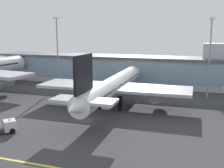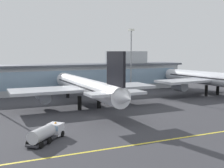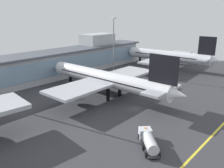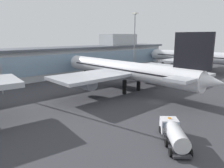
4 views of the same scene
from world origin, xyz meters
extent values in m
plane|color=#38383D|center=(0.00, 0.00, 0.00)|extent=(180.00, 180.00, 0.00)
cube|color=yellow|center=(0.00, -22.00, 0.01)|extent=(144.00, 0.50, 0.01)
cube|color=#ADB2B7|center=(0.00, 46.53, 5.14)|extent=(110.47, 12.00, 10.28)
cube|color=#84A3BC|center=(0.00, 40.48, 5.65)|extent=(106.05, 0.20, 6.58)
cube|color=#4C515B|center=(0.00, 46.53, 10.68)|extent=(113.47, 14.00, 0.80)
cube|color=#ADB2B7|center=(33.14, 48.53, 13.28)|extent=(16.00, 10.00, 6.00)
cylinder|color=black|center=(-0.48, 10.26, 1.92)|extent=(1.10, 1.10, 3.85)
cylinder|color=black|center=(5.28, 10.35, 1.92)|extent=(1.10, 1.10, 3.85)
cylinder|color=black|center=(2.03, 31.97, 1.92)|extent=(1.10, 1.10, 3.85)
cylinder|color=white|center=(2.34, 14.07, 6.01)|extent=(5.61, 47.18, 4.81)
cone|color=white|center=(1.91, 39.06, 6.01)|extent=(4.64, 4.40, 4.57)
cone|color=white|center=(2.77, -11.16, 6.37)|extent=(4.18, 5.36, 4.09)
cube|color=#84A3BC|center=(1.96, 35.74, 6.85)|extent=(3.66, 3.43, 1.44)
cube|color=black|center=(2.34, 14.07, 6.37)|extent=(5.53, 39.64, 0.38)
cube|color=#B7BAC1|center=(2.34, 14.07, 5.41)|extent=(42.07, 12.02, 0.77)
cylinder|color=#999EA8|center=(-9.42, 15.57, 3.51)|extent=(3.47, 6.18, 3.36)
cylinder|color=#999EA8|center=(14.03, 15.97, 3.51)|extent=(3.47, 6.18, 3.36)
cube|color=black|center=(2.69, -6.65, 12.26)|extent=(0.72, 8.49, 7.69)
cube|color=#B7BAC1|center=(2.69, -6.65, 6.73)|extent=(13.49, 5.41, 0.62)
cylinder|color=black|center=(48.99, 15.14, 1.98)|extent=(1.10, 1.10, 3.97)
cylinder|color=black|center=(54.92, 15.63, 1.98)|extent=(1.10, 1.10, 3.97)
cylinder|color=black|center=(50.40, 34.06, 1.98)|extent=(1.10, 1.10, 3.97)
cylinder|color=silver|center=(51.68, 18.63, 6.20)|extent=(8.31, 41.00, 4.96)
cone|color=silver|center=(49.88, 40.41, 6.20)|extent=(5.06, 4.84, 4.71)
cone|color=silver|center=(53.51, -3.39, 6.57)|extent=(4.65, 5.78, 4.21)
cube|color=#84A3BC|center=(50.13, 37.31, 7.07)|extent=(3.99, 3.77, 1.49)
cube|color=black|center=(51.68, 18.63, 6.57)|extent=(7.82, 34.51, 0.40)
cube|color=#B7BAC1|center=(51.68, 18.63, 5.58)|extent=(41.72, 13.14, 0.79)
cylinder|color=#999EA8|center=(40.11, 19.14, 3.62)|extent=(3.90, 5.56, 3.47)
cylinder|color=#999EA8|center=(63.02, 21.05, 3.62)|extent=(3.90, 5.56, 3.47)
cube|color=black|center=(53.17, 0.77, 12.64)|extent=(1.20, 7.36, 7.93)
cube|color=#B7BAC1|center=(53.17, 0.77, 6.94)|extent=(13.46, 5.55, 0.63)
cylinder|color=black|center=(-12.82, -10.37, 0.55)|extent=(0.98, 1.00, 1.10)
cylinder|color=black|center=(-10.94, -12.16, 0.55)|extent=(0.98, 1.00, 1.10)
cylinder|color=black|center=(-15.92, -13.63, 0.55)|extent=(0.98, 1.00, 1.10)
cylinder|color=black|center=(-14.04, -15.42, 0.55)|extent=(0.98, 1.00, 1.10)
cylinder|color=black|center=(-17.66, -15.46, 0.55)|extent=(0.98, 1.00, 1.10)
cylinder|color=black|center=(-15.77, -17.25, 0.55)|extent=(0.98, 1.00, 1.10)
cube|color=#2D2D33|center=(-14.85, -14.40, 0.45)|extent=(6.90, 7.09, 0.30)
cube|color=silver|center=(-12.06, -11.46, 1.40)|extent=(3.50, 3.49, 2.20)
cube|color=#84A3BC|center=(-12.06, -11.46, 1.88)|extent=(3.49, 3.48, 0.88)
cylinder|color=silver|center=(-15.23, -14.79, 1.75)|extent=(5.51, 5.63, 2.30)
cube|color=orange|center=(-12.06, -11.46, 2.62)|extent=(0.30, 0.40, 0.20)
cylinder|color=gray|center=(27.14, 32.35, 11.97)|extent=(0.44, 0.44, 23.93)
cube|color=silver|center=(27.14, 32.35, 24.28)|extent=(1.80, 1.80, 0.70)
camera|label=1|loc=(24.98, -56.01, 20.65)|focal=43.84mm
camera|label=2|loc=(-23.44, -63.41, 15.94)|focal=45.18mm
camera|label=3|loc=(-50.76, -36.34, 26.63)|focal=37.41mm
camera|label=4|loc=(-39.89, -29.13, 15.25)|focal=34.21mm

